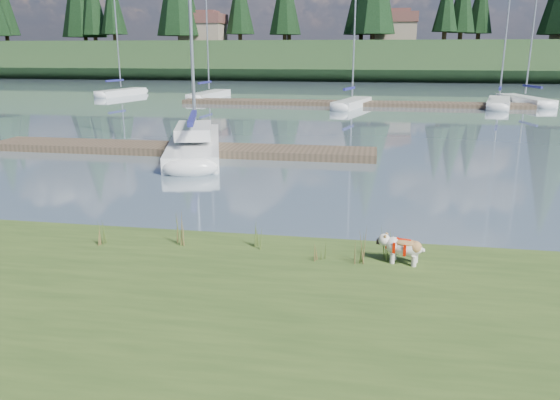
# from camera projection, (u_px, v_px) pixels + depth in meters

# --- Properties ---
(ground) EXTENTS (200.00, 200.00, 0.00)m
(ground) POSITION_uv_depth(u_px,v_px,m) (324.00, 105.00, 41.65)
(ground) COLOR slate
(ground) RESTS_ON ground
(bank) EXTENTS (60.00, 9.00, 0.35)m
(bank) POSITION_uv_depth(u_px,v_px,m) (76.00, 346.00, 7.41)
(bank) COLOR #3B521F
(bank) RESTS_ON ground
(ridge) EXTENTS (200.00, 20.00, 5.00)m
(ridge) POSITION_uv_depth(u_px,v_px,m) (351.00, 61.00, 81.82)
(ridge) COLOR #1F361A
(ridge) RESTS_ON ground
(bulldog) EXTENTS (0.85, 0.44, 0.50)m
(bulldog) POSITION_uv_depth(u_px,v_px,m) (403.00, 246.00, 9.78)
(bulldog) COLOR silver
(bulldog) RESTS_ON bank
(sailboat_main) EXTENTS (4.54, 9.83, 13.84)m
(sailboat_main) POSITION_uv_depth(u_px,v_px,m) (195.00, 139.00, 23.04)
(sailboat_main) COLOR white
(sailboat_main) RESTS_ON ground
(dock_near) EXTENTS (16.00, 2.00, 0.30)m
(dock_near) POSITION_uv_depth(u_px,v_px,m) (179.00, 149.00, 22.32)
(dock_near) COLOR #4C3D2C
(dock_near) RESTS_ON ground
(dock_far) EXTENTS (26.00, 2.20, 0.30)m
(dock_far) POSITION_uv_depth(u_px,v_px,m) (351.00, 103.00, 41.28)
(dock_far) COLOR #4C3D2C
(dock_far) RESTS_ON ground
(sailboat_bg_0) EXTENTS (2.75, 6.73, 9.74)m
(sailboat_bg_0) POSITION_uv_depth(u_px,v_px,m) (125.00, 92.00, 50.46)
(sailboat_bg_0) COLOR white
(sailboat_bg_0) RESTS_ON ground
(sailboat_bg_1) EXTENTS (2.13, 7.63, 11.29)m
(sailboat_bg_1) POSITION_uv_depth(u_px,v_px,m) (212.00, 94.00, 47.73)
(sailboat_bg_1) COLOR white
(sailboat_bg_1) RESTS_ON ground
(sailboat_bg_2) EXTENTS (2.95, 6.85, 10.25)m
(sailboat_bg_2) POSITION_uv_depth(u_px,v_px,m) (354.00, 102.00, 40.33)
(sailboat_bg_2) COLOR white
(sailboat_bg_2) RESTS_ON ground
(sailboat_bg_3) EXTENTS (3.09, 7.73, 11.20)m
(sailboat_bg_3) POSITION_uv_depth(u_px,v_px,m) (499.00, 101.00, 40.85)
(sailboat_bg_3) COLOR white
(sailboat_bg_3) RESTS_ON ground
(sailboat_bg_4) EXTENTS (3.24, 7.85, 11.40)m
(sailboat_bg_4) POSITION_uv_depth(u_px,v_px,m) (520.00, 99.00, 42.86)
(sailboat_bg_4) COLOR white
(sailboat_bg_4) RESTS_ON ground
(weed_0) EXTENTS (0.17, 0.14, 0.72)m
(weed_0) POSITION_uv_depth(u_px,v_px,m) (180.00, 230.00, 10.70)
(weed_0) COLOR #475B23
(weed_0) RESTS_ON bank
(weed_1) EXTENTS (0.17, 0.14, 0.56)m
(weed_1) POSITION_uv_depth(u_px,v_px,m) (260.00, 236.00, 10.57)
(weed_1) COLOR #475B23
(weed_1) RESTS_ON bank
(weed_2) EXTENTS (0.17, 0.14, 0.73)m
(weed_2) POSITION_uv_depth(u_px,v_px,m) (361.00, 247.00, 9.75)
(weed_2) COLOR #475B23
(weed_2) RESTS_ON bank
(weed_3) EXTENTS (0.17, 0.14, 0.57)m
(weed_3) POSITION_uv_depth(u_px,v_px,m) (102.00, 232.00, 10.76)
(weed_3) COLOR #475B23
(weed_3) RESTS_ON bank
(weed_4) EXTENTS (0.17, 0.14, 0.40)m
(weed_4) POSITION_uv_depth(u_px,v_px,m) (320.00, 251.00, 9.95)
(weed_4) COLOR #475B23
(weed_4) RESTS_ON bank
(weed_5) EXTENTS (0.17, 0.14, 0.62)m
(weed_5) POSITION_uv_depth(u_px,v_px,m) (388.00, 246.00, 9.94)
(weed_5) COLOR #475B23
(weed_5) RESTS_ON bank
(mud_lip) EXTENTS (60.00, 0.50, 0.14)m
(mud_lip) POSITION_uv_depth(u_px,v_px,m) (185.00, 244.00, 11.61)
(mud_lip) COLOR #33281C
(mud_lip) RESTS_ON ground
(conifer_1) EXTENTS (4.40, 4.40, 11.30)m
(conifer_1) POSITION_uv_depth(u_px,v_px,m) (92.00, 1.00, 84.18)
(conifer_1) COLOR #382619
(conifer_1) RESTS_ON ridge
(house_0) EXTENTS (6.30, 5.30, 4.65)m
(house_0) POSITION_uv_depth(u_px,v_px,m) (203.00, 27.00, 81.32)
(house_0) COLOR gray
(house_0) RESTS_ON ridge
(house_1) EXTENTS (6.30, 5.30, 4.65)m
(house_1) POSITION_uv_depth(u_px,v_px,m) (394.00, 26.00, 77.65)
(house_1) COLOR gray
(house_1) RESTS_ON ridge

